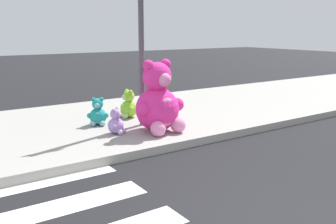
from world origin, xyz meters
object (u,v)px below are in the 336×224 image
(plush_pink_large, at_px, (159,103))
(plush_lime, at_px, (128,106))
(sign_pole, at_px, (141,40))
(plush_lavender, at_px, (116,123))
(plush_teal, at_px, (98,114))

(plush_pink_large, relative_size, plush_lime, 2.18)
(sign_pole, distance_m, plush_lime, 1.63)
(sign_pole, relative_size, plush_lavender, 6.55)
(sign_pole, height_order, plush_lime, sign_pole)
(plush_pink_large, height_order, plush_lime, plush_pink_large)
(sign_pole, xyz_separation_m, plush_lime, (0.07, 0.74, -1.45))
(plush_lime, height_order, plush_teal, plush_lime)
(sign_pole, bearing_deg, plush_teal, 147.04)
(sign_pole, distance_m, plush_teal, 1.73)
(sign_pole, height_order, plush_lavender, sign_pole)
(plush_lavender, relative_size, plush_teal, 0.86)
(plush_pink_large, xyz_separation_m, plush_teal, (-0.77, 1.08, -0.32))
(plush_pink_large, height_order, plush_lavender, plush_pink_large)
(plush_lavender, bearing_deg, plush_lime, 52.53)
(plush_teal, bearing_deg, plush_lime, 16.91)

